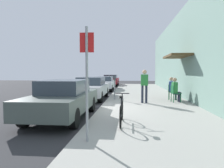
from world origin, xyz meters
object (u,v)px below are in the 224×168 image
at_px(street_sign, 87,75).
at_px(cafe_chair_1, 171,91).
at_px(parking_meter, 115,86).
at_px(pedestrian_standing, 144,83).
at_px(seated_patron_1, 172,88).
at_px(parked_car_3, 111,80).
at_px(parked_car_0, 64,98).
at_px(parked_car_2, 104,83).
at_px(seated_patron_0, 176,89).
at_px(parked_car_1, 91,88).
at_px(bicycle_0, 121,112).
at_px(cafe_chair_0, 174,93).

bearing_deg(street_sign, cafe_chair_1, 66.04).
xyz_separation_m(parking_meter, pedestrian_standing, (1.62, -1.19, 0.23)).
bearing_deg(seated_patron_1, parked_car_3, 110.35).
bearing_deg(street_sign, parked_car_0, 118.16).
bearing_deg(parked_car_2, seated_patron_0, -57.87).
xyz_separation_m(parked_car_2, cafe_chair_1, (4.78, -6.77, -0.06)).
distance_m(street_sign, seated_patron_1, 8.13).
distance_m(parked_car_2, seated_patron_0, 9.10).
height_order(parked_car_0, parked_car_1, parked_car_0).
distance_m(bicycle_0, seated_patron_0, 5.48).
bearing_deg(parked_car_1, street_sign, -79.45).
bearing_deg(cafe_chair_0, pedestrian_standing, -163.90).
bearing_deg(pedestrian_standing, bicycle_0, -102.60).
bearing_deg(cafe_chair_0, parked_car_2, 121.78).
height_order(parked_car_1, street_sign, street_sign).
xyz_separation_m(parked_car_1, seated_patron_1, (4.84, -0.69, 0.10)).
bearing_deg(parking_meter, bicycle_0, -83.21).
relative_size(parked_car_0, pedestrian_standing, 2.59).
distance_m(parked_car_3, seated_patron_1, 13.91).
height_order(parked_car_0, street_sign, street_sign).
relative_size(cafe_chair_0, cafe_chair_1, 1.00).
relative_size(bicycle_0, cafe_chair_0, 1.97).
relative_size(parked_car_3, seated_patron_1, 3.41).
bearing_deg(street_sign, seated_patron_1, 65.62).
distance_m(parked_car_1, seated_patron_1, 4.89).
xyz_separation_m(parking_meter, seated_patron_1, (3.29, 0.20, -0.07)).
bearing_deg(cafe_chair_0, seated_patron_0, 7.26).
bearing_deg(bicycle_0, cafe_chair_0, 61.78).
bearing_deg(cafe_chair_0, parked_car_1, 161.27).
bearing_deg(pedestrian_standing, parked_car_1, 146.73).
height_order(parking_meter, seated_patron_0, parking_meter).
height_order(parking_meter, street_sign, street_sign).
height_order(parked_car_2, street_sign, street_sign).
distance_m(parking_meter, pedestrian_standing, 2.03).
relative_size(parked_car_2, parking_meter, 3.33).
bearing_deg(parked_car_0, street_sign, -61.84).
bearing_deg(cafe_chair_0, bicycle_0, -118.22).
xyz_separation_m(bicycle_0, cafe_chair_0, (2.57, 4.79, 0.14)).
bearing_deg(seated_patron_0, street_sign, -117.38).
height_order(seated_patron_1, pedestrian_standing, pedestrian_standing).
height_order(parked_car_0, pedestrian_standing, pedestrian_standing).
height_order(cafe_chair_1, pedestrian_standing, pedestrian_standing).
distance_m(parked_car_2, cafe_chair_1, 8.29).
xyz_separation_m(parked_car_1, bicycle_0, (2.21, -6.41, -0.24)).
bearing_deg(parked_car_2, cafe_chair_1, -54.77).
distance_m(parked_car_2, street_sign, 14.26).
bearing_deg(parked_car_3, bicycle_0, -83.29).
distance_m(parked_car_1, parked_car_2, 6.09).
height_order(parked_car_0, parked_car_2, parked_car_0).
xyz_separation_m(bicycle_0, seated_patron_0, (2.63, 4.80, 0.34)).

